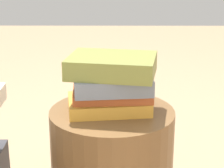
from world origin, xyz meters
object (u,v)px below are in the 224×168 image
at_px(book_slate, 112,83).
at_px(book_olive, 111,66).
at_px(book_rust, 112,93).
at_px(book_ochre, 109,104).

xyz_separation_m(book_slate, book_olive, (0.00, -0.00, 0.06)).
height_order(book_rust, book_slate, book_slate).
bearing_deg(book_rust, book_slate, 91.93).
relative_size(book_ochre, book_rust, 1.03).
xyz_separation_m(book_rust, book_olive, (0.00, 0.01, 0.10)).
xyz_separation_m(book_ochre, book_slate, (-0.01, 0.01, 0.08)).
bearing_deg(book_rust, book_ochre, 11.73).
distance_m(book_ochre, book_rust, 0.04).
height_order(book_ochre, book_slate, book_slate).
bearing_deg(book_ochre, book_slate, 127.24).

